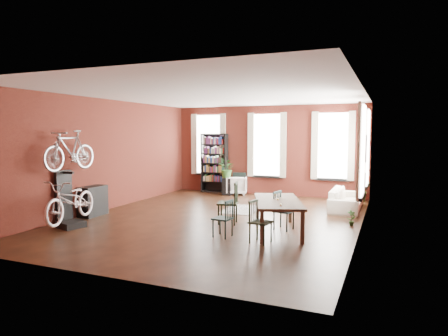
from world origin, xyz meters
The scene contains 19 objects.
room centered at (0.25, 0.62, 2.14)m, with size 9.00×9.04×3.22m.
dining_table centered at (1.79, -0.72, 0.36)m, with size 0.96×2.12×0.72m, color #4E3E2F.
dining_chair_a centered at (0.81, -1.59, 0.40)m, with size 0.37×0.37×0.80m, color #16322F.
dining_chair_b centered at (0.44, -0.39, 0.51)m, with size 0.47×0.47×1.03m, color black.
dining_chair_c centered at (1.71, -1.74, 0.43)m, with size 0.40×0.40×0.86m, color #1E301C.
dining_chair_d centered at (1.87, -0.46, 0.44)m, with size 0.41×0.41×0.88m, color #183235.
bookshelf centered at (-2.00, 4.30, 1.10)m, with size 1.00×0.32×2.20m, color black.
white_armchair centered at (-1.02, 4.10, 0.36)m, with size 0.71×0.66×0.73m, color white.
cream_sofa centered at (2.95, 2.60, 0.41)m, with size 2.08×0.61×0.81m, color beige.
striped_rug centered at (0.13, 1.42, 0.01)m, with size 0.93×1.49×0.01m, color black.
bike_trainer centered at (-2.81, -2.20, 0.07)m, with size 0.51×0.51×0.15m, color black.
bike_wall_rack centered at (-3.40, -1.80, 0.65)m, with size 0.16×0.60×1.30m, color black.
console_table centered at (-3.28, -0.90, 0.40)m, with size 0.40×0.80×0.80m, color black.
plant_stand centered at (-1.28, 3.81, 0.31)m, with size 0.31×0.31×0.62m, color black.
plant_by_sofa centered at (3.31, 4.21, 0.17)m, with size 0.41×0.74×0.33m, color #315421.
plant_small centered at (3.28, 0.52, 0.07)m, with size 0.21×0.39×0.14m, color #275020.
bicycle_floor centered at (-2.80, -2.18, 1.10)m, with size 0.66×1.00×1.89m, color silver.
bicycle_hung centered at (-3.15, -1.80, 2.13)m, with size 0.47×1.00×1.66m, color #A5A8AD.
plant_on_stand centered at (-1.29, 3.84, 0.88)m, with size 0.61×0.68×0.53m, color #2E5D25.
Camera 1 is at (4.08, -9.35, 2.22)m, focal length 32.00 mm.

